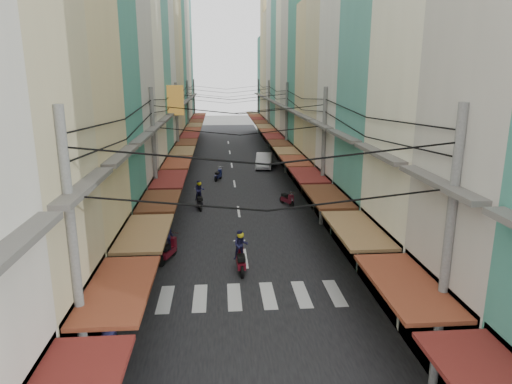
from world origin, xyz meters
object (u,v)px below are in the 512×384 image
market_umbrella (422,243)px  traffic_sign (383,232)px  bicycle (376,263)px  white_car (264,168)px

market_umbrella → traffic_sign: 1.77m
bicycle → traffic_sign: traffic_sign is taller
white_car → market_umbrella: 27.11m
market_umbrella → traffic_sign: size_ratio=0.81×
traffic_sign → market_umbrella: bearing=-48.7°
white_car → bicycle: 23.91m
white_car → bicycle: size_ratio=2.98×
white_car → bicycle: bearing=-74.6°
white_car → bicycle: (3.18, -23.70, 0.00)m
market_umbrella → traffic_sign: bearing=131.3°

